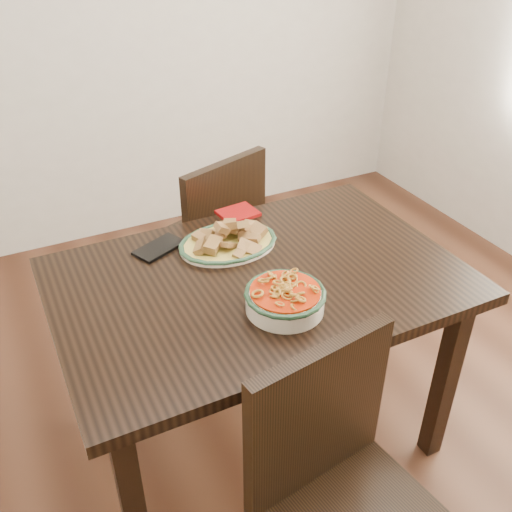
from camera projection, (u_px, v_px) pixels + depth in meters
name	position (u px, v px, depth m)	size (l,w,h in m)	color
floor	(283.00, 417.00, 2.27)	(3.50, 3.50, 0.00)	#3C1F13
dining_table	(259.00, 299.00, 1.83)	(1.26, 0.84, 0.75)	black
chair_far	(210.00, 239.00, 2.45)	(0.54, 0.54, 0.89)	black
chair_near	(341.00, 490.00, 1.43)	(0.48, 0.48, 0.89)	black
fish_plate	(228.00, 235.00, 1.90)	(0.33, 0.26, 0.11)	white
noodle_bowl	(285.00, 297.00, 1.62)	(0.24, 0.24, 0.08)	silver
smartphone	(159.00, 248.00, 1.91)	(0.17, 0.09, 0.01)	black
napkin	(238.00, 213.00, 2.11)	(0.14, 0.11, 0.01)	#960C0A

